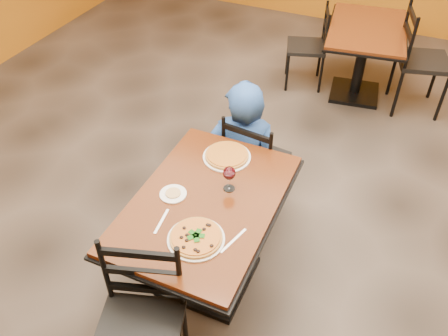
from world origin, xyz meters
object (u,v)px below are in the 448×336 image
at_px(chair_second_left, 306,47).
at_px(table_main, 206,223).
at_px(wine_glass, 229,177).
at_px(table_second, 364,46).
at_px(chair_second_right, 424,62).
at_px(chair_main_far, 256,161).
at_px(plate_far, 227,157).
at_px(chair_main_near, 138,334).
at_px(diner, 243,145).
at_px(pizza_main, 196,237).
at_px(side_plate, 173,194).
at_px(pizza_far, 227,155).
at_px(plate_main, 196,239).

bearing_deg(chair_second_left, table_main, -14.06).
bearing_deg(wine_glass, table_second, 82.77).
distance_m(table_second, chair_second_right, 0.58).
bearing_deg(chair_main_far, plate_far, 86.59).
distance_m(chair_main_near, diner, 1.58).
distance_m(table_second, chair_second_left, 0.59).
xyz_separation_m(pizza_main, side_plate, (-0.28, 0.25, -0.02)).
bearing_deg(table_second, pizza_far, -101.10).
relative_size(chair_main_near, diner, 0.88).
relative_size(pizza_main, wine_glass, 1.58).
xyz_separation_m(plate_main, wine_glass, (0.00, 0.43, 0.08)).
xyz_separation_m(chair_second_left, wine_glass, (0.25, -2.60, 0.41)).
bearing_deg(chair_main_far, table_second, -95.29).
distance_m(table_main, plate_main, 0.36).
bearing_deg(table_second, chair_second_left, 180.00).
distance_m(chair_main_far, side_plate, 0.92).
height_order(chair_main_far, pizza_main, chair_main_far).
xyz_separation_m(table_second, chair_second_left, (-0.58, 0.00, -0.12)).
xyz_separation_m(table_second, side_plate, (-0.61, -2.78, 0.20)).
relative_size(chair_second_right, pizza_main, 3.59).
bearing_deg(plate_far, table_second, 78.90).
distance_m(chair_second_left, side_plate, 2.80).
relative_size(plate_far, pizza_far, 1.11).
bearing_deg(diner, wine_glass, 88.28).
height_order(plate_far, side_plate, same).
bearing_deg(wine_glass, pizza_far, 116.21).
bearing_deg(diner, pizza_main, 82.34).
bearing_deg(wine_glass, table_main, -120.46).
relative_size(table_second, wine_glass, 6.56).
height_order(table_main, chair_main_far, chair_main_far).
height_order(plate_far, wine_glass, wine_glass).
relative_size(chair_main_far, plate_main, 2.82).
xyz_separation_m(chair_second_left, pizza_main, (0.24, -3.03, 0.34)).
xyz_separation_m(chair_main_near, plate_far, (-0.02, 1.17, 0.28)).
relative_size(table_main, side_plate, 7.69).
xyz_separation_m(chair_second_left, chair_second_right, (1.15, 0.00, 0.08)).
relative_size(chair_second_left, chair_second_right, 0.84).
bearing_deg(table_main, plate_main, -74.26).
height_order(table_main, pizza_far, pizza_far).
xyz_separation_m(chair_main_far, pizza_main, (0.06, -1.09, 0.33)).
relative_size(chair_main_near, side_plate, 5.93).
distance_m(plate_main, side_plate, 0.37).
height_order(table_main, table_second, same).
bearing_deg(chair_second_left, chair_main_far, -11.98).
relative_size(side_plate, wine_glass, 0.89).
bearing_deg(chair_main_far, pizza_far, 86.59).
xyz_separation_m(side_plate, wine_glass, (0.28, 0.18, 0.08)).
bearing_deg(wine_glass, side_plate, -147.21).
xyz_separation_m(chair_main_far, plate_far, (-0.07, -0.40, 0.32)).
relative_size(chair_main_near, chair_main_far, 1.08).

